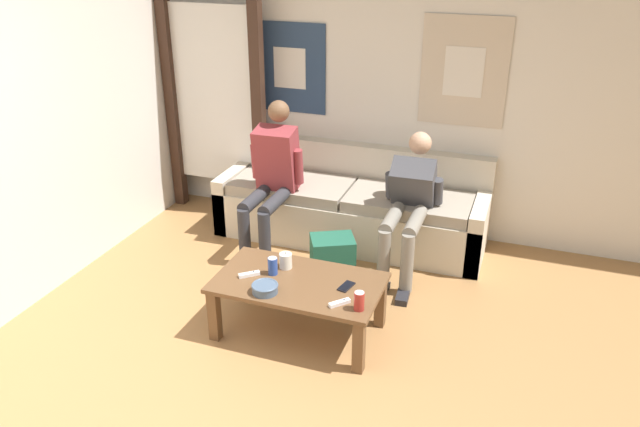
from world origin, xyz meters
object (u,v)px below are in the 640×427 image
(couch, at_px, (351,208))
(person_seated_adult, at_px, (272,175))
(game_controller_near_right, at_px, (249,274))
(coffee_table, at_px, (298,289))
(pillar_candle, at_px, (286,261))
(drink_can_red, at_px, (359,301))
(ceramic_bowl, at_px, (265,288))
(backpack, at_px, (333,262))
(drink_can_blue, at_px, (273,266))
(game_controller_near_left, at_px, (340,303))
(cell_phone, at_px, (346,286))
(person_seated_teen, at_px, (409,201))

(couch, distance_m, person_seated_adult, 0.81)
(couch, bearing_deg, game_controller_near_right, -99.02)
(coffee_table, distance_m, pillar_candle, 0.23)
(game_controller_near_right, bearing_deg, person_seated_adult, 106.03)
(drink_can_red, bearing_deg, couch, 108.53)
(ceramic_bowl, bearing_deg, drink_can_red, 1.40)
(backpack, xyz_separation_m, drink_can_red, (0.47, -0.89, 0.29))
(ceramic_bowl, bearing_deg, person_seated_adult, 111.65)
(backpack, height_order, drink_can_red, drink_can_red)
(coffee_table, height_order, drink_can_blue, drink_can_blue)
(person_seated_adult, xyz_separation_m, game_controller_near_left, (1.01, -1.27, -0.25))
(backpack, bearing_deg, ceramic_bowl, -99.81)
(game_controller_near_left, bearing_deg, drink_can_blue, 159.41)
(coffee_table, bearing_deg, person_seated_adult, 121.29)
(ceramic_bowl, distance_m, drink_can_blue, 0.24)
(coffee_table, height_order, game_controller_near_left, game_controller_near_left)
(coffee_table, xyz_separation_m, drink_can_blue, (-0.20, 0.03, 0.13))
(person_seated_adult, relative_size, drink_can_blue, 10.15)
(backpack, bearing_deg, game_controller_near_left, -68.81)
(cell_phone, bearing_deg, person_seated_teen, 81.21)
(drink_can_blue, distance_m, drink_can_red, 0.71)
(person_seated_adult, height_order, drink_can_blue, person_seated_adult)
(backpack, relative_size, drink_can_red, 3.31)
(pillar_candle, distance_m, drink_can_blue, 0.12)
(pillar_candle, xyz_separation_m, cell_phone, (0.47, -0.10, -0.05))
(coffee_table, bearing_deg, game_controller_near_right, -171.22)
(couch, height_order, game_controller_near_right, couch)
(backpack, relative_size, pillar_candle, 3.41)
(ceramic_bowl, xyz_separation_m, pillar_candle, (0.00, 0.34, 0.02))
(pillar_candle, relative_size, game_controller_near_right, 0.92)
(coffee_table, distance_m, person_seated_adult, 1.33)
(pillar_candle, bearing_deg, game_controller_near_left, -32.33)
(ceramic_bowl, bearing_deg, coffee_table, 53.74)
(drink_can_red, bearing_deg, game_controller_near_left, 174.69)
(coffee_table, xyz_separation_m, person_seated_adult, (-0.67, 1.10, 0.33))
(couch, height_order, backpack, couch)
(pillar_candle, height_order, game_controller_near_right, pillar_candle)
(person_seated_teen, distance_m, game_controller_near_left, 1.32)
(backpack, xyz_separation_m, pillar_candle, (-0.15, -0.57, 0.28))
(game_controller_near_left, bearing_deg, pillar_candle, 147.67)
(couch, height_order, coffee_table, couch)
(couch, distance_m, drink_can_red, 1.80)
(person_seated_teen, relative_size, backpack, 2.60)
(backpack, xyz_separation_m, game_controller_near_right, (-0.34, -0.76, 0.24))
(backpack, distance_m, cell_phone, 0.78)
(couch, xyz_separation_m, coffee_table, (0.09, -1.50, 0.06))
(person_seated_teen, height_order, cell_phone, person_seated_teen)
(game_controller_near_left, distance_m, game_controller_near_right, 0.70)
(coffee_table, xyz_separation_m, ceramic_bowl, (-0.15, -0.20, 0.10))
(person_seated_teen, bearing_deg, backpack, -138.93)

